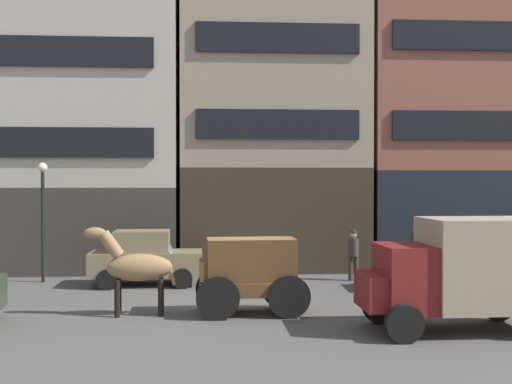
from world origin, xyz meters
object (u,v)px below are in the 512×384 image
object	(u,v)px
sedan_parked_curb	(441,261)
pedestrian_officer	(353,253)
cargo_wagon	(249,270)
delivery_truck_far	(462,270)
draft_horse	(135,267)
sedan_light	(146,258)
streetlamp_curbside	(43,205)

from	to	relation	value
sedan_parked_curb	pedestrian_officer	distance (m)	3.09
cargo_wagon	delivery_truck_far	distance (m)	5.30
draft_horse	sedan_light	world-z (taller)	draft_horse
pedestrian_officer	streetlamp_curbside	world-z (taller)	streetlamp_curbside
sedan_light	streetlamp_curbside	world-z (taller)	streetlamp_curbside
sedan_light	sedan_parked_curb	bearing A→B (deg)	-8.58
delivery_truck_far	sedan_parked_curb	world-z (taller)	delivery_truck_far
cargo_wagon	sedan_parked_curb	world-z (taller)	cargo_wagon
sedan_light	pedestrian_officer	distance (m)	7.17
draft_horse	sedan_parked_curb	distance (m)	9.90
draft_horse	delivery_truck_far	xyz separation A→B (m)	(7.75, -2.22, 0.15)
draft_horse	streetlamp_curbside	distance (m)	6.94
draft_horse	streetlamp_curbside	bearing A→B (deg)	124.49
cargo_wagon	pedestrian_officer	world-z (taller)	cargo_wagon
cargo_wagon	sedan_light	xyz separation A→B (m)	(-3.21, 4.77, -0.23)
sedan_parked_curb	pedestrian_officer	world-z (taller)	sedan_parked_curb
cargo_wagon	draft_horse	xyz separation A→B (m)	(-2.95, -0.00, 0.12)
delivery_truck_far	pedestrian_officer	distance (m)	7.51
sedan_light	streetlamp_curbside	size ratio (longest dim) A/B	0.91
draft_horse	delivery_truck_far	world-z (taller)	delivery_truck_far
draft_horse	sedan_light	distance (m)	4.79
delivery_truck_far	pedestrian_officer	bearing A→B (deg)	96.60
delivery_truck_far	sedan_light	distance (m)	10.65
draft_horse	streetlamp_curbside	size ratio (longest dim) A/B	0.57
sedan_parked_curb	streetlamp_curbside	world-z (taller)	streetlamp_curbside
cargo_wagon	delivery_truck_far	world-z (taller)	delivery_truck_far
delivery_truck_far	sedan_light	xyz separation A→B (m)	(-8.02, 6.99, -0.51)
draft_horse	sedan_light	xyz separation A→B (m)	(-0.26, 4.77, -0.36)
cargo_wagon	pedestrian_officer	size ratio (longest dim) A/B	1.64
streetlamp_curbside	sedan_light	bearing A→B (deg)	-13.11
pedestrian_officer	delivery_truck_far	bearing A→B (deg)	-83.40
cargo_wagon	sedan_light	world-z (taller)	cargo_wagon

